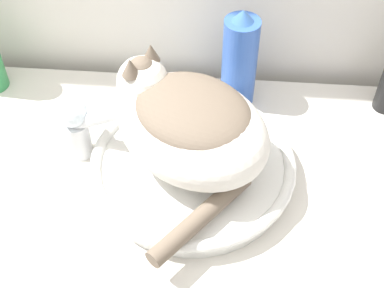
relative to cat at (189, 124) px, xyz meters
name	(u,v)px	position (x,y,z in m)	size (l,w,h in m)	color
sink_basin	(193,166)	(0.01, 0.00, -0.10)	(0.34, 0.34, 0.04)	silver
cat	(189,124)	(0.00, 0.00, 0.00)	(0.32, 0.37, 0.17)	silver
faucet	(81,125)	(-0.18, 0.03, -0.05)	(0.14, 0.06, 0.14)	silver
spray_bottle_trigger	(240,61)	(0.08, 0.20, -0.03)	(0.06, 0.06, 0.20)	#335BB7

